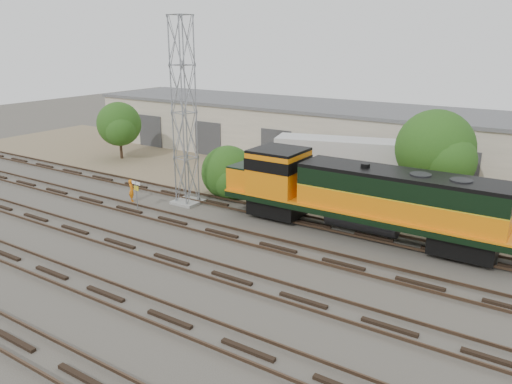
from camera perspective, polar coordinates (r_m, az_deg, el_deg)
The scene contains 12 objects.
ground at distance 29.50m, azimuth -5.71°, elevation -5.74°, with size 140.00×140.00×0.00m, color #47423A.
dirt_strip at distance 41.56m, azimuth 7.28°, elevation 1.07°, with size 80.00×16.00×0.02m, color #726047.
tracks at distance 27.41m, azimuth -9.66°, elevation -7.59°, with size 80.00×20.40×0.28m.
warehouse at distance 48.07m, azimuth 11.65°, elevation 6.30°, with size 58.40×10.40×5.30m.
locomotive at distance 30.32m, azimuth 11.61°, elevation -0.36°, with size 18.19×3.19×4.37m.
signal_tower at distance 35.03m, azimuth -8.20°, elevation 8.57°, with size 1.91×1.91×12.91m.
sign_post at distance 35.36m, azimuth -13.52°, elevation 0.26°, with size 0.84×0.11×2.06m.
worker at distance 37.45m, azimuth -14.03°, elevation 0.18°, with size 0.60×0.39×1.65m, color orange.
semi_trailer at distance 38.94m, azimuth 12.49°, elevation 3.60°, with size 13.49×6.16×4.08m.
tree_west at distance 50.46m, azimuth -15.34°, elevation 7.33°, with size 4.47×4.26×5.57m.
tree_mid at distance 37.45m, azimuth -3.11°, elevation 2.03°, with size 4.23×4.03×4.03m.
tree_east at distance 35.08m, azimuth 20.10°, elevation 4.35°, with size 5.46×5.20×7.02m.
Camera 1 is at (17.20, -21.06, 11.47)m, focal length 35.00 mm.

